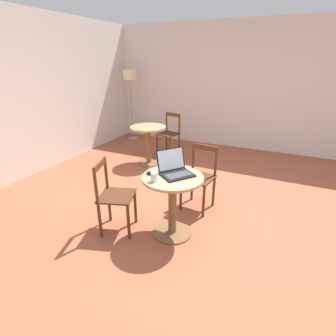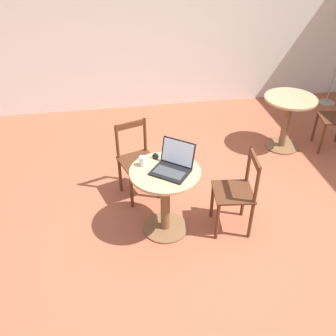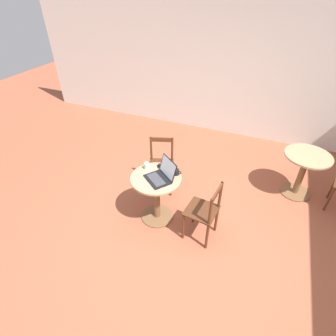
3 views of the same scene
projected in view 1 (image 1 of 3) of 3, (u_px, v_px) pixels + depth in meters
name	position (u px, v px, depth m)	size (l,w,h in m)	color
ground_plane	(202.00, 217.00, 3.45)	(16.00, 16.00, 0.00)	#9E5138
wall_back	(14.00, 98.00, 4.19)	(9.40, 0.06, 2.70)	silver
wall_side	(252.00, 88.00, 5.63)	(0.06, 9.40, 2.70)	silver
cafe_table_near	(172.00, 195.00, 2.95)	(0.68, 0.68, 0.74)	brown
cafe_table_mid	(148.00, 139.00, 5.06)	(0.68, 0.68, 0.74)	brown
chair_near_back	(114.00, 197.00, 3.05)	(0.49, 0.49, 0.88)	#562D19
chair_near_right	(199.00, 178.00, 3.54)	(0.43, 0.43, 0.88)	#562D19
chair_mid_right	(169.00, 134.00, 5.58)	(0.46, 0.46, 0.88)	#562D19
floor_lamp	(130.00, 80.00, 6.29)	(0.31, 0.31, 1.70)	#9E937F
laptop	(175.00, 170.00, 2.90)	(0.46, 0.46, 0.26)	black
mouse	(150.00, 173.00, 2.91)	(0.06, 0.10, 0.03)	black
mug	(168.00, 164.00, 3.10)	(0.12, 0.08, 0.08)	black
drinking_glass	(154.00, 177.00, 2.73)	(0.07, 0.07, 0.10)	silver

